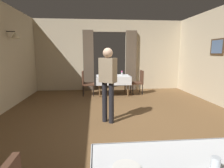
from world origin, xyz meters
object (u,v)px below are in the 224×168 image
at_px(chair_mid_left, 86,82).
at_px(person_waiter_by_doorway, 108,79).
at_px(dining_table_mid, 113,78).
at_px(plate_mid_c, 100,76).
at_px(plate_mid_b, 112,76).
at_px(chair_mid_right, 139,81).
at_px(plate_near_b, 127,168).
at_px(flower_vase_mid, 122,73).
at_px(glass_near_c, 216,165).

bearing_deg(chair_mid_left, person_waiter_by_doorway, -77.21).
relative_size(dining_table_mid, plate_mid_c, 6.32).
height_order(plate_mid_b, plate_mid_c, same).
xyz_separation_m(chair_mid_right, plate_mid_c, (-1.52, -0.13, 0.24)).
height_order(plate_near_b, person_waiter_by_doorway, person_waiter_by_doorway).
bearing_deg(flower_vase_mid, person_waiter_by_doorway, -104.41).
bearing_deg(plate_mid_b, plate_near_b, -94.24).
distance_m(plate_mid_c, person_waiter_by_doorway, 2.77).
xyz_separation_m(glass_near_c, flower_vase_mid, (0.19, 5.88, 0.03)).
bearing_deg(plate_near_b, glass_near_c, -8.40).
height_order(plate_near_b, flower_vase_mid, flower_vase_mid).
distance_m(dining_table_mid, glass_near_c, 5.72).
bearing_deg(dining_table_mid, chair_mid_left, 179.67).
xyz_separation_m(chair_mid_left, plate_mid_b, (0.98, -0.10, 0.24)).
xyz_separation_m(flower_vase_mid, plate_mid_c, (-0.85, -0.21, -0.08)).
bearing_deg(person_waiter_by_doorway, dining_table_mid, 81.95).
height_order(chair_mid_left, plate_mid_c, chair_mid_left).
relative_size(plate_near_b, glass_near_c, 1.89).
bearing_deg(plate_mid_b, person_waiter_by_doorway, -97.32).
relative_size(dining_table_mid, plate_mid_b, 5.65).
bearing_deg(flower_vase_mid, plate_mid_b, -147.35).
relative_size(flower_vase_mid, person_waiter_by_doorway, 0.10).
bearing_deg(chair_mid_right, plate_near_b, -104.63).
height_order(dining_table_mid, flower_vase_mid, flower_vase_mid).
xyz_separation_m(chair_mid_right, chair_mid_left, (-2.06, -0.08, 0.00)).
height_order(dining_table_mid, plate_mid_b, plate_mid_b).
bearing_deg(chair_mid_right, dining_table_mid, -175.12).
bearing_deg(person_waiter_by_doorway, plate_mid_c, 91.89).
height_order(chair_mid_left, glass_near_c, chair_mid_left).
distance_m(plate_mid_b, plate_mid_c, 0.44).
distance_m(chair_mid_left, flower_vase_mid, 1.45).
bearing_deg(chair_mid_right, chair_mid_left, -177.72).
xyz_separation_m(plate_near_b, glass_near_c, (0.64, -0.09, 0.05)).
bearing_deg(chair_mid_left, dining_table_mid, -0.33).
bearing_deg(person_waiter_by_doorway, glass_near_c, -78.87).
distance_m(chair_mid_left, plate_mid_b, 1.02).
bearing_deg(chair_mid_left, plate_mid_c, -4.63).
distance_m(glass_near_c, person_waiter_by_doorway, 2.98).
bearing_deg(dining_table_mid, chair_mid_right, 4.88).
relative_size(chair_mid_right, chair_mid_left, 1.00).
height_order(chair_mid_right, glass_near_c, chair_mid_right).
height_order(chair_mid_left, plate_mid_b, chair_mid_left).
bearing_deg(plate_near_b, chair_mid_left, 95.83).
bearing_deg(plate_near_b, chair_mid_right, 75.37).
bearing_deg(chair_mid_left, chair_mid_right, 2.28).
distance_m(chair_mid_left, glass_near_c, 5.85).
distance_m(glass_near_c, flower_vase_mid, 5.88).
bearing_deg(dining_table_mid, plate_mid_b, -116.76).
xyz_separation_m(dining_table_mid, plate_near_b, (-0.46, -5.62, 0.11)).
xyz_separation_m(dining_table_mid, chair_mid_right, (1.03, 0.09, -0.13)).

